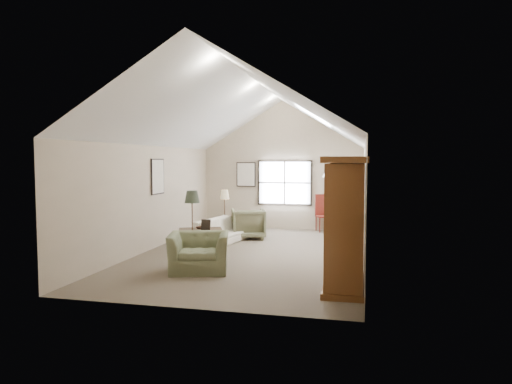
% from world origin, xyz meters
% --- Properties ---
extents(room_shell, '(5.01, 8.01, 4.00)m').
position_xyz_m(room_shell, '(0.00, 0.00, 3.21)').
color(room_shell, brown).
rests_on(room_shell, ground).
extents(window, '(1.72, 0.08, 1.42)m').
position_xyz_m(window, '(0.10, 3.96, 1.45)').
color(window, black).
rests_on(window, room_shell).
extents(skylight, '(0.80, 1.20, 0.52)m').
position_xyz_m(skylight, '(1.30, 0.90, 3.22)').
color(skylight, white).
rests_on(skylight, room_shell).
extents(wall_art, '(1.97, 3.71, 0.88)m').
position_xyz_m(wall_art, '(-1.88, 1.94, 1.73)').
color(wall_art, black).
rests_on(wall_art, room_shell).
extents(armoire, '(0.60, 1.50, 2.20)m').
position_xyz_m(armoire, '(2.18, -2.40, 1.10)').
color(armoire, brown).
rests_on(armoire, ground).
extents(tv_alcove, '(0.32, 1.30, 2.10)m').
position_xyz_m(tv_alcove, '(2.34, 1.60, 1.15)').
color(tv_alcove, white).
rests_on(tv_alcove, ground).
extents(media_console, '(0.34, 1.18, 0.60)m').
position_xyz_m(media_console, '(2.32, 1.60, 0.30)').
color(media_console, '#382316').
rests_on(media_console, ground).
extents(tv_panel, '(0.05, 0.90, 0.55)m').
position_xyz_m(tv_panel, '(2.32, 1.60, 0.92)').
color(tv_panel, black).
rests_on(tv_panel, media_console).
extents(sofa, '(1.24, 2.24, 0.62)m').
position_xyz_m(sofa, '(-1.10, 1.25, 0.31)').
color(sofa, white).
rests_on(sofa, ground).
extents(armchair_near, '(1.36, 1.26, 0.74)m').
position_xyz_m(armchair_near, '(-0.62, -1.83, 0.37)').
color(armchair_near, '#606547').
rests_on(armchair_near, ground).
extents(armchair_far, '(1.13, 1.14, 0.82)m').
position_xyz_m(armchair_far, '(-0.58, 1.96, 0.41)').
color(armchair_far, brown).
rests_on(armchair_far, ground).
extents(coffee_table, '(1.15, 0.90, 0.52)m').
position_xyz_m(coffee_table, '(-1.29, 0.10, 0.26)').
color(coffee_table, '#362416').
rests_on(coffee_table, ground).
extents(bowl, '(0.32, 0.32, 0.06)m').
position_xyz_m(bowl, '(-1.29, 0.10, 0.55)').
color(bowl, '#3B2118').
rests_on(bowl, coffee_table).
extents(side_table, '(0.63, 0.63, 0.53)m').
position_xyz_m(side_table, '(-1.00, -0.35, 0.26)').
color(side_table, '#3D2918').
rests_on(side_table, ground).
extents(side_chair, '(0.57, 0.57, 1.12)m').
position_xyz_m(side_chair, '(1.35, 3.70, 0.56)').
color(side_chair, maroon).
rests_on(side_chair, ground).
extents(tripod_lamp, '(0.80, 0.80, 2.13)m').
position_xyz_m(tripod_lamp, '(1.64, 3.09, 1.07)').
color(tripod_lamp, white).
rests_on(tripod_lamp, ground).
extents(dark_lamp, '(0.42, 0.42, 1.47)m').
position_xyz_m(dark_lamp, '(-1.40, -0.15, 0.74)').
color(dark_lamp, '#242A1E').
rests_on(dark_lamp, ground).
extents(tan_lamp, '(0.31, 0.31, 1.32)m').
position_xyz_m(tan_lamp, '(-1.40, 2.45, 0.66)').
color(tan_lamp, tan).
rests_on(tan_lamp, ground).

